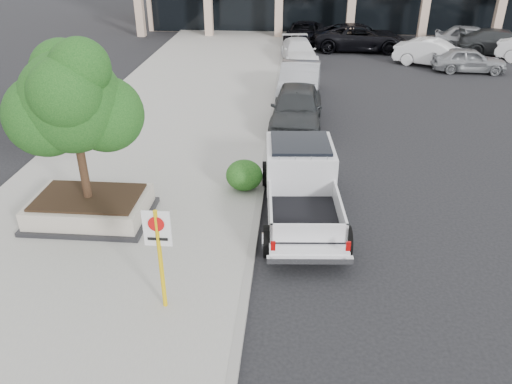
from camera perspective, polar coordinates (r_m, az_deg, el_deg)
ground at (r=12.14m, az=6.73°, el=-8.39°), size 120.00×120.00×0.00m
sidewalk at (r=17.97m, az=-11.55°, el=4.25°), size 8.00×52.00×0.15m
curb at (r=17.32m, az=1.16°, el=3.91°), size 0.20×52.00×0.15m
planter at (r=14.17m, az=-18.41°, el=-1.70°), size 3.20×2.20×0.68m
planter_tree at (r=13.12m, az=-19.57°, el=9.81°), size 2.90×2.55×4.00m
no_parking_sign at (r=10.02m, az=-11.02°, el=-6.16°), size 0.55×0.09×2.30m
hedge at (r=14.87m, az=-1.36°, el=1.93°), size 1.10×0.99×0.93m
pickup_truck at (r=13.64m, az=5.26°, el=0.57°), size 2.54×5.86×1.80m
curb_car_a at (r=20.07m, az=4.67°, el=9.62°), size 2.16×4.96×1.67m
curb_car_b at (r=23.48m, az=5.01°, el=12.37°), size 2.06×5.14×1.66m
curb_car_c at (r=30.41m, az=4.91°, el=15.70°), size 2.45×4.78×1.33m
curb_car_d at (r=35.77m, az=5.53°, el=17.63°), size 2.97×5.33×1.41m
lot_car_a at (r=30.62m, az=23.17°, el=13.71°), size 3.97×1.75×1.33m
lot_car_b at (r=31.34m, az=19.74°, el=14.74°), size 4.73×3.25×1.48m
lot_car_c at (r=35.61m, az=26.35°, el=15.03°), size 5.65×3.30×1.54m
lot_car_d at (r=34.16m, az=11.82°, el=16.90°), size 5.96×2.77×1.65m
lot_car_e at (r=36.29m, az=23.42°, el=15.86°), size 5.00×3.06×1.59m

